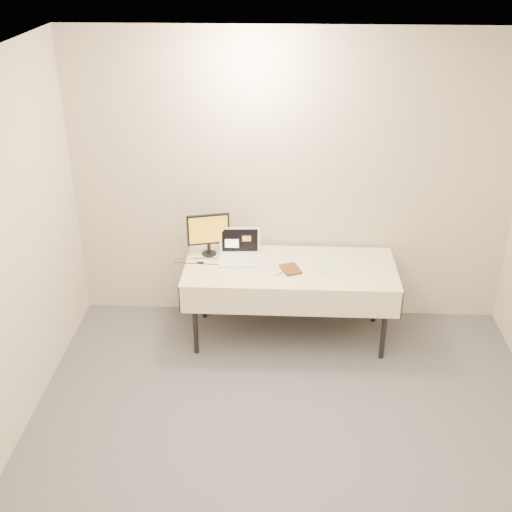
{
  "coord_description": "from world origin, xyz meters",
  "views": [
    {
      "loc": [
        -0.07,
        -2.93,
        3.4
      ],
      "look_at": [
        -0.3,
        1.99,
        0.86
      ],
      "focal_mm": 45.0,
      "sensor_mm": 36.0,
      "label": 1
    }
  ],
  "objects_px": {
    "table": "(290,272)",
    "laptop": "(240,252)",
    "book": "(283,261)",
    "monitor": "(208,231)"
  },
  "relations": [
    {
      "from": "table",
      "to": "laptop",
      "type": "relative_size",
      "value": 4.83
    },
    {
      "from": "monitor",
      "to": "book",
      "type": "height_order",
      "value": "monitor"
    },
    {
      "from": "table",
      "to": "laptop",
      "type": "xyz_separation_m",
      "value": [
        -0.45,
        0.13,
        0.12
      ]
    },
    {
      "from": "laptop",
      "to": "book",
      "type": "relative_size",
      "value": 1.93
    },
    {
      "from": "monitor",
      "to": "book",
      "type": "xyz_separation_m",
      "value": [
        0.67,
        -0.3,
        -0.13
      ]
    },
    {
      "from": "monitor",
      "to": "book",
      "type": "bearing_deg",
      "value": -38.24
    },
    {
      "from": "monitor",
      "to": "laptop",
      "type": "bearing_deg",
      "value": -27.28
    },
    {
      "from": "monitor",
      "to": "book",
      "type": "relative_size",
      "value": 1.97
    },
    {
      "from": "table",
      "to": "laptop",
      "type": "height_order",
      "value": "laptop"
    },
    {
      "from": "table",
      "to": "book",
      "type": "distance_m",
      "value": 0.2
    }
  ]
}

